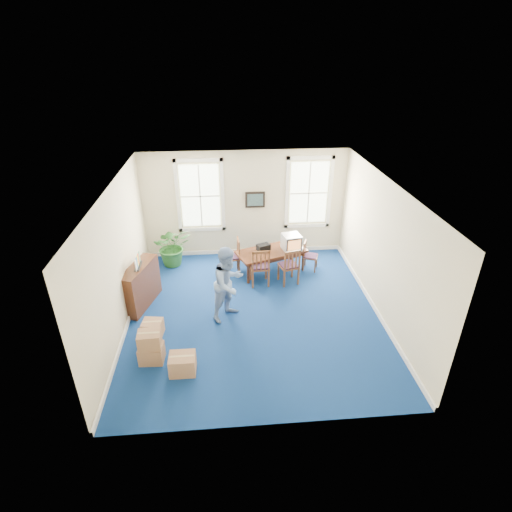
{
  "coord_description": "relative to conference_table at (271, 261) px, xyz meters",
  "views": [
    {
      "loc": [
        -0.64,
        -7.92,
        5.78
      ],
      "look_at": [
        0.1,
        0.6,
        1.25
      ],
      "focal_mm": 28.0,
      "sensor_mm": 36.0,
      "label": 1
    }
  ],
  "objects": [
    {
      "name": "conference_table",
      "position": [
        0.0,
        0.0,
        0.0
      ],
      "size": [
        2.11,
        1.49,
        0.66
      ],
      "primitive_type": null,
      "rotation": [
        0.0,
        0.0,
        0.35
      ],
      "color": "#4A2514",
      "rests_on": "ground"
    },
    {
      "name": "equipment_bag",
      "position": [
        -0.22,
        0.04,
        0.42
      ],
      "size": [
        0.42,
        0.36,
        0.18
      ],
      "primitive_type": "cube",
      "rotation": [
        0.0,
        0.0,
        0.41
      ],
      "color": "black",
      "rests_on": "conference_table"
    },
    {
      "name": "baseboard_back",
      "position": [
        -0.65,
        1.21,
        -0.27
      ],
      "size": [
        6.0,
        0.04,
        0.12
      ],
      "primitive_type": "cube",
      "color": "white",
      "rests_on": "ground"
    },
    {
      "name": "game_console",
      "position": [
        0.83,
        0.0,
        0.35
      ],
      "size": [
        0.22,
        0.24,
        0.05
      ],
      "primitive_type": "cube",
      "rotation": [
        0.0,
        0.0,
        0.36
      ],
      "color": "white",
      "rests_on": "conference_table"
    },
    {
      "name": "wall_front",
      "position": [
        -0.65,
        -5.26,
        1.27
      ],
      "size": [
        6.5,
        0.0,
        6.5
      ],
      "primitive_type": "plane",
      "rotation": [
        -1.57,
        0.0,
        0.0
      ],
      "color": "beige",
      "rests_on": "ground"
    },
    {
      "name": "window_right",
      "position": [
        1.25,
        1.22,
        1.57
      ],
      "size": [
        1.4,
        0.12,
        2.2
      ],
      "primitive_type": null,
      "color": "white",
      "rests_on": "ground"
    },
    {
      "name": "potted_plant",
      "position": [
        -2.82,
        0.65,
        0.26
      ],
      "size": [
        1.26,
        1.15,
        1.19
      ],
      "primitive_type": "imported",
      "rotation": [
        0.0,
        0.0,
        0.24
      ],
      "color": "#21561F",
      "rests_on": "ground"
    },
    {
      "name": "man",
      "position": [
        -1.25,
        -2.07,
        0.58
      ],
      "size": [
        1.12,
        1.11,
        1.82
      ],
      "primitive_type": "imported",
      "rotation": [
        0.0,
        0.0,
        0.77
      ],
      "color": "#7795C5",
      "rests_on": "ground"
    },
    {
      "name": "wall_back",
      "position": [
        -0.65,
        1.24,
        1.27
      ],
      "size": [
        6.5,
        0.0,
        6.5
      ],
      "primitive_type": "plane",
      "rotation": [
        1.57,
        0.0,
        0.0
      ],
      "color": "beige",
      "rests_on": "ground"
    },
    {
      "name": "chair_end_left",
      "position": [
        -1.14,
        0.0,
        0.19
      ],
      "size": [
        0.5,
        0.5,
        1.04
      ],
      "primitive_type": null,
      "rotation": [
        0.0,
        0.0,
        -1.5
      ],
      "color": "brown",
      "rests_on": "ground"
    },
    {
      "name": "brochure_rack",
      "position": [
        -3.38,
        -1.39,
        0.9
      ],
      "size": [
        0.2,
        0.67,
        0.29
      ],
      "primitive_type": null,
      "rotation": [
        0.0,
        0.0,
        0.12
      ],
      "color": "#99999E",
      "rests_on": "credenza"
    },
    {
      "name": "floor",
      "position": [
        -0.65,
        -2.01,
        -0.33
      ],
      "size": [
        6.5,
        6.5,
        0.0
      ],
      "primitive_type": "plane",
      "color": "navy",
      "rests_on": "ground"
    },
    {
      "name": "ceiling",
      "position": [
        -0.65,
        -2.01,
        2.87
      ],
      "size": [
        6.5,
        6.5,
        0.0
      ],
      "primitive_type": "plane",
      "rotation": [
        3.14,
        0.0,
        0.0
      ],
      "color": "white",
      "rests_on": "ground"
    },
    {
      "name": "wall_right",
      "position": [
        2.35,
        -2.01,
        1.27
      ],
      "size": [
        0.0,
        6.5,
        6.5
      ],
      "primitive_type": "plane",
      "rotation": [
        1.57,
        0.0,
        -1.57
      ],
      "color": "beige",
      "rests_on": "ground"
    },
    {
      "name": "cardboard_boxes",
      "position": [
        -2.7,
        -3.38,
        0.05
      ],
      "size": [
        1.37,
        1.37,
        0.75
      ],
      "primitive_type": null,
      "rotation": [
        0.0,
        0.0,
        -0.04
      ],
      "color": "#A57551",
      "rests_on": "ground"
    },
    {
      "name": "chair_near_right",
      "position": [
        0.39,
        -0.66,
        0.2
      ],
      "size": [
        0.58,
        0.58,
        1.06
      ],
      "primitive_type": null,
      "rotation": [
        0.0,
        0.0,
        3.39
      ],
      "color": "brown",
      "rests_on": "ground"
    },
    {
      "name": "chair_near_left",
      "position": [
        -0.39,
        -0.66,
        0.22
      ],
      "size": [
        0.52,
        0.52,
        1.1
      ],
      "primitive_type": null,
      "rotation": [
        0.0,
        0.0,
        3.2
      ],
      "color": "brown",
      "rests_on": "ground"
    },
    {
      "name": "crt_tv",
      "position": [
        0.57,
        0.04,
        0.55
      ],
      "size": [
        0.58,
        0.61,
        0.44
      ],
      "primitive_type": null,
      "rotation": [
        0.0,
        0.0,
        0.2
      ],
      "color": "#B7B7BC",
      "rests_on": "conference_table"
    },
    {
      "name": "chair_end_right",
      "position": [
        1.14,
        0.0,
        0.1
      ],
      "size": [
        0.5,
        0.5,
        0.87
      ],
      "primitive_type": null,
      "rotation": [
        0.0,
        0.0,
        1.2
      ],
      "color": "brown",
      "rests_on": "ground"
    },
    {
      "name": "baseboard_right",
      "position": [
        2.32,
        -2.01,
        -0.27
      ],
      "size": [
        0.04,
        6.5,
        0.12
      ],
      "primitive_type": "cube",
      "color": "white",
      "rests_on": "ground"
    },
    {
      "name": "window_left",
      "position": [
        -1.95,
        1.22,
        1.57
      ],
      "size": [
        1.4,
        0.12,
        2.2
      ],
      "primitive_type": null,
      "color": "white",
      "rests_on": "ground"
    },
    {
      "name": "wall_left",
      "position": [
        -3.65,
        -2.01,
        1.27
      ],
      "size": [
        0.0,
        6.5,
        6.5
      ],
      "primitive_type": "plane",
      "rotation": [
        1.57,
        0.0,
        1.57
      ],
      "color": "beige",
      "rests_on": "ground"
    },
    {
      "name": "baseboard_left",
      "position": [
        -3.62,
        -2.01,
        -0.27
      ],
      "size": [
        0.04,
        6.5,
        0.12
      ],
      "primitive_type": "cube",
      "color": "white",
      "rests_on": "ground"
    },
    {
      "name": "credenza",
      "position": [
        -3.4,
        -1.39,
        0.21
      ],
      "size": [
        0.79,
        1.44,
        1.09
      ],
      "primitive_type": "cube",
      "rotation": [
        0.0,
        0.0,
        -0.3
      ],
      "color": "#4A2514",
      "rests_on": "ground"
    },
    {
      "name": "wall_picture",
      "position": [
        -0.35,
        1.19,
        1.42
      ],
      "size": [
        0.58,
        0.06,
        0.48
      ],
      "primitive_type": null,
      "color": "black",
      "rests_on": "ground"
    }
  ]
}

